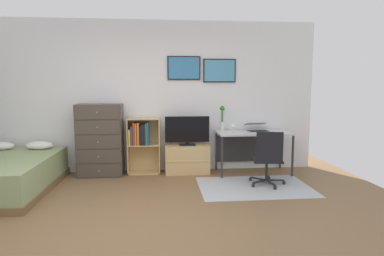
{
  "coord_description": "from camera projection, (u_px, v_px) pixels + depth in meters",
  "views": [
    {
      "loc": [
        0.26,
        -3.57,
        1.53
      ],
      "look_at": [
        0.73,
        1.5,
        0.89
      ],
      "focal_mm": 30.8,
      "sensor_mm": 36.0,
      "label": 1
    }
  ],
  "objects": [
    {
      "name": "ground_plane",
      "position": [
        140.0,
        224.0,
        3.7
      ],
      "size": [
        7.2,
        7.2,
        0.0
      ],
      "primitive_type": "plane",
      "color": "brown"
    },
    {
      "name": "wall_back_with_posters",
      "position": [
        148.0,
        97.0,
        5.93
      ],
      "size": [
        6.12,
        0.09,
        2.7
      ],
      "color": "white",
      "rests_on": "ground_plane"
    },
    {
      "name": "area_rug",
      "position": [
        254.0,
        187.0,
        5.06
      ],
      "size": [
        1.7,
        1.2,
        0.01
      ],
      "primitive_type": "cube",
      "color": "#B2B7BC",
      "rests_on": "ground_plane"
    },
    {
      "name": "bed",
      "position": [
        0.0,
        175.0,
        4.82
      ],
      "size": [
        1.45,
        2.01,
        0.62
      ],
      "rotation": [
        0.0,
        0.0,
        0.0
      ],
      "color": "brown",
      "rests_on": "ground_plane"
    },
    {
      "name": "dresser",
      "position": [
        100.0,
        140.0,
        5.67
      ],
      "size": [
        0.76,
        0.46,
        1.24
      ],
      "color": "#4C4238",
      "rests_on": "ground_plane"
    },
    {
      "name": "bookshelf",
      "position": [
        142.0,
        140.0,
        5.81
      ],
      "size": [
        0.57,
        0.3,
        0.98
      ],
      "color": "tan",
      "rests_on": "ground_plane"
    },
    {
      "name": "tv_stand",
      "position": [
        187.0,
        159.0,
        5.87
      ],
      "size": [
        0.78,
        0.41,
        0.51
      ],
      "color": "tan",
      "rests_on": "ground_plane"
    },
    {
      "name": "television",
      "position": [
        187.0,
        131.0,
        5.79
      ],
      "size": [
        0.78,
        0.16,
        0.51
      ],
      "color": "black",
      "rests_on": "tv_stand"
    },
    {
      "name": "desk",
      "position": [
        252.0,
        138.0,
        5.9
      ],
      "size": [
        1.28,
        0.64,
        0.74
      ],
      "color": "silver",
      "rests_on": "ground_plane"
    },
    {
      "name": "office_chair",
      "position": [
        268.0,
        157.0,
        5.06
      ],
      "size": [
        0.57,
        0.58,
        0.86
      ],
      "rotation": [
        0.0,
        0.0,
        -0.14
      ],
      "color": "#232326",
      "rests_on": "ground_plane"
    },
    {
      "name": "laptop",
      "position": [
        257.0,
        128.0,
        5.9
      ],
      "size": [
        0.4,
        0.43,
        0.16
      ],
      "rotation": [
        0.0,
        0.0,
        0.07
      ],
      "color": "#B7B7BC",
      "rests_on": "desk"
    },
    {
      "name": "computer_mouse",
      "position": [
        273.0,
        131.0,
        5.82
      ],
      "size": [
        0.06,
        0.1,
        0.03
      ],
      "primitive_type": "ellipsoid",
      "color": "silver",
      "rests_on": "desk"
    },
    {
      "name": "bamboo_vase",
      "position": [
        222.0,
        118.0,
        5.94
      ],
      "size": [
        0.09,
        0.1,
        0.46
      ],
      "color": "silver",
      "rests_on": "desk"
    },
    {
      "name": "wine_glass",
      "position": [
        233.0,
        125.0,
        5.7
      ],
      "size": [
        0.07,
        0.07,
        0.18
      ],
      "color": "silver",
      "rests_on": "desk"
    }
  ]
}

